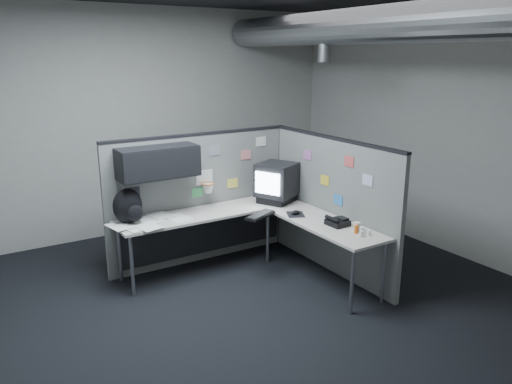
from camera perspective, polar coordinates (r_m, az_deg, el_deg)
room at (r=5.26m, az=6.02°, el=10.51°), size 5.62×5.62×3.22m
partition_back at (r=6.09m, az=-7.51°, el=0.61°), size 2.44×0.42×1.63m
partition_right at (r=6.01m, az=8.54°, el=-1.39°), size 0.07×2.23×1.63m
desk at (r=5.92m, az=-1.69°, el=-3.57°), size 2.31×2.11×0.73m
monitor at (r=6.29m, az=2.38°, el=1.13°), size 0.58×0.58×0.50m
keyboard at (r=5.77m, az=0.50°, el=-2.67°), size 0.45×0.32×0.04m
mouse at (r=5.86m, az=4.54°, el=-2.43°), size 0.28×0.30×0.05m
phone at (r=5.55m, az=9.27°, el=-3.39°), size 0.21×0.23×0.10m
bottles at (r=5.32m, az=11.92°, el=-4.42°), size 0.14×0.16×0.08m
cup at (r=5.40m, az=11.45°, el=-3.91°), size 0.08×0.08×0.10m
papers at (r=5.69m, az=-12.13°, el=-3.36°), size 0.95×0.66×0.02m
backpack at (r=5.66m, az=-14.38°, el=-1.64°), size 0.34×0.31×0.40m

